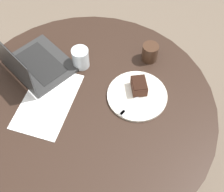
% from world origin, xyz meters
% --- Properties ---
extents(ground_plane, '(12.00, 12.00, 0.00)m').
position_xyz_m(ground_plane, '(0.00, 0.00, 0.00)').
color(ground_plane, '#6B5B4C').
extents(dining_table, '(1.13, 1.13, 0.72)m').
position_xyz_m(dining_table, '(0.00, 0.00, 0.60)').
color(dining_table, black).
rests_on(dining_table, ground_plane).
extents(paper_document, '(0.41, 0.35, 0.00)m').
position_xyz_m(paper_document, '(-0.05, -0.16, 0.72)').
color(paper_document, white).
rests_on(paper_document, dining_table).
extents(plate, '(0.27, 0.27, 0.01)m').
position_xyz_m(plate, '(-0.01, 0.23, 0.72)').
color(plate, silver).
rests_on(plate, dining_table).
extents(cake_slice, '(0.09, 0.07, 0.05)m').
position_xyz_m(cake_slice, '(-0.04, 0.24, 0.76)').
color(cake_slice, '#472619').
rests_on(cake_slice, plate).
extents(fork, '(0.13, 0.14, 0.00)m').
position_xyz_m(fork, '(0.03, 0.19, 0.73)').
color(fork, silver).
rests_on(fork, plate).
extents(coffee_glass, '(0.08, 0.08, 0.09)m').
position_xyz_m(coffee_glass, '(-0.22, 0.33, 0.76)').
color(coffee_glass, '#3D2619').
rests_on(coffee_glass, dining_table).
extents(water_glass, '(0.08, 0.08, 0.10)m').
position_xyz_m(water_glass, '(-0.23, 0.01, 0.77)').
color(water_glass, silver).
rests_on(water_glass, dining_table).
extents(laptop, '(0.38, 0.37, 0.21)m').
position_xyz_m(laptop, '(-0.24, -0.21, 0.75)').
color(laptop, '#2D2D2D').
rests_on(laptop, dining_table).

